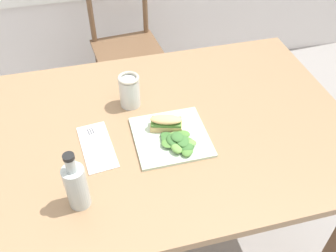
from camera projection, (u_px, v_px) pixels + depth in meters
dining_table at (157, 148)px, 1.42m from camera, size 1.44×0.95×0.74m
chair_wooden_far at (126, 47)px, 2.30m from camera, size 0.43×0.43×0.87m
plate_lunch at (171, 137)px, 1.30m from camera, size 0.26×0.26×0.01m
sandwich_half_front at (166, 123)px, 1.31m from camera, size 0.12×0.08×0.06m
salad_mixed_greens at (178, 142)px, 1.26m from camera, size 0.13×0.15×0.03m
napkin_folded at (97, 147)px, 1.27m from camera, size 0.12×0.24×0.00m
fork_on_napkin at (95, 143)px, 1.28m from camera, size 0.05×0.19×0.00m
bottle_cold_brew at (77, 188)px, 1.06m from camera, size 0.06×0.06×0.21m
mason_jar_iced_tea at (130, 92)px, 1.40m from camera, size 0.08×0.08×0.13m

